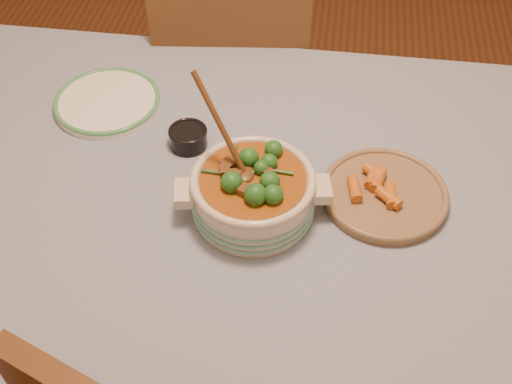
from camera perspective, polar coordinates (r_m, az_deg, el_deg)
floor at (r=2.05m, az=-2.98°, el=-13.91°), size 4.50×4.50×0.00m
dining_table at (r=1.50m, az=-3.94°, el=-1.54°), size 1.68×1.08×0.76m
stew_casserole at (r=1.32m, az=-0.28°, el=0.11°), size 0.33×0.29×0.31m
white_plate at (r=1.66m, az=-13.08°, el=7.84°), size 0.34×0.34×0.02m
condiment_bowl at (r=1.51m, az=-6.05°, el=4.92°), size 0.09×0.09×0.05m
fried_plate at (r=1.41m, az=11.39°, el=-0.04°), size 0.33×0.33×0.05m
chair_far at (r=2.07m, az=-1.93°, el=9.80°), size 0.49×0.49×0.95m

